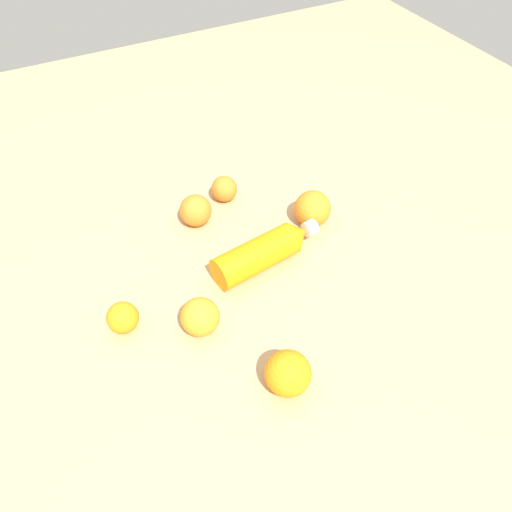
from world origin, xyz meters
The scene contains 8 objects.
ground_plane centered at (0.00, 0.00, 0.00)m, with size 2.40×2.40×0.00m, color tan.
water_bottle centered at (0.05, -0.05, 0.04)m, with size 0.10×0.26×0.07m.
orange_0 centered at (-0.23, 0.06, 0.04)m, with size 0.08×0.08×0.08m, color orange.
orange_1 centered at (0.02, 0.27, 0.03)m, with size 0.06×0.06×0.06m, color orange.
orange_2 centered at (0.23, 0.03, 0.04)m, with size 0.07×0.07×0.07m, color orange.
orange_3 centered at (0.28, -0.06, 0.03)m, with size 0.06×0.06×0.06m, color orange.
orange_4 centered at (-0.05, 0.14, 0.04)m, with size 0.07×0.07×0.07m, color orange.
orange_5 centered at (0.11, -0.20, 0.04)m, with size 0.08×0.08×0.08m, color orange.
Camera 1 is at (-0.59, 0.30, 0.80)m, focal length 35.42 mm.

